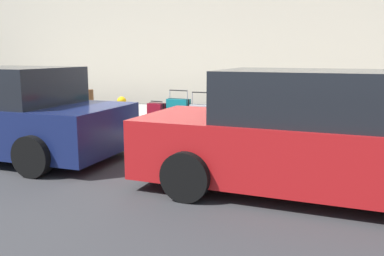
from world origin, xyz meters
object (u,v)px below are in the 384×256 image
object	(u,v)px
suitcase_red_2	(242,121)
bollard_post	(91,108)
parked_car_red_0	(316,138)
parked_car_navy_1	(10,115)
fire_hydrant	(122,112)
suitcase_navy_3	(222,121)
suitcase_black_1	(264,124)
suitcase_teal_5	(179,115)
parking_meter	(368,101)
suitcase_olive_0	(288,128)
suitcase_silver_4	(202,119)
suitcase_maroon_6	(157,117)

from	to	relation	value
suitcase_red_2	bollard_post	distance (m)	3.63
suitcase_red_2	parked_car_red_0	distance (m)	3.10
suitcase_red_2	bollard_post	size ratio (longest dim) A/B	1.10
parked_car_red_0	parked_car_navy_1	distance (m)	5.31
fire_hydrant	parked_car_red_0	bearing A→B (deg)	150.97
suitcase_navy_3	parked_car_navy_1	bearing A→B (deg)	38.93
suitcase_black_1	parked_car_red_0	xyz separation A→B (m)	(-1.28, 2.58, 0.31)
suitcase_teal_5	parking_meter	size ratio (longest dim) A/B	0.73
suitcase_olive_0	suitcase_navy_3	xyz separation A→B (m)	(1.35, 0.04, 0.06)
parked_car_red_0	suitcase_teal_5	bearing A→B (deg)	-39.40
fire_hydrant	bollard_post	bearing A→B (deg)	11.22
parking_meter	suitcase_silver_4	bearing A→B (deg)	3.10
suitcase_olive_0	parked_car_red_0	bearing A→B (deg)	107.42
suitcase_black_1	suitcase_navy_3	distance (m)	0.88
bollard_post	parking_meter	xyz separation A→B (m)	(-5.93, -0.40, 0.39)
parked_car_red_0	suitcase_olive_0	bearing A→B (deg)	-72.58
suitcase_black_1	suitcase_maroon_6	size ratio (longest dim) A/B	1.30
suitcase_red_2	suitcase_teal_5	bearing A→B (deg)	-2.41
suitcase_navy_3	suitcase_teal_5	world-z (taller)	suitcase_navy_3
suitcase_maroon_6	parked_car_navy_1	distance (m)	3.01
suitcase_silver_4	parked_car_navy_1	size ratio (longest dim) A/B	0.21
parked_car_red_0	parking_meter	bearing A→B (deg)	-101.76
fire_hydrant	suitcase_olive_0	bearing A→B (deg)	-179.56
parking_meter	suitcase_maroon_6	bearing A→B (deg)	3.99
suitcase_red_2	parked_car_red_0	xyz separation A→B (m)	(-1.73, 2.56, 0.27)
suitcase_red_2	fire_hydrant	size ratio (longest dim) A/B	1.32
suitcase_teal_5	parked_car_navy_1	distance (m)	3.38
suitcase_olive_0	suitcase_teal_5	xyz separation A→B (m)	(2.38, -0.04, 0.10)
suitcase_silver_4	suitcase_teal_5	distance (m)	0.55
parking_meter	parked_car_navy_1	distance (m)	6.53
suitcase_silver_4	suitcase_maroon_6	bearing A→B (deg)	6.80
suitcase_olive_0	suitcase_teal_5	distance (m)	2.39
suitcase_black_1	suitcase_teal_5	bearing A→B (deg)	-1.30
parked_car_navy_1	parking_meter	bearing A→B (deg)	-154.60
suitcase_teal_5	parked_car_red_0	size ratio (longest dim) A/B	0.20
bollard_post	parked_car_navy_1	world-z (taller)	parked_car_navy_1
suitcase_red_2	suitcase_silver_4	size ratio (longest dim) A/B	1.07
suitcase_silver_4	parked_car_red_0	size ratio (longest dim) A/B	0.19
suitcase_silver_4	suitcase_teal_5	xyz separation A→B (m)	(0.55, 0.00, 0.05)
suitcase_navy_3	fire_hydrant	bearing A→B (deg)	-0.16
suitcase_maroon_6	parked_car_red_0	world-z (taller)	parked_car_red_0
bollard_post	parked_car_navy_1	size ratio (longest dim) A/B	0.20
suitcase_olive_0	suitcase_teal_5	world-z (taller)	suitcase_teal_5
suitcase_navy_3	parking_meter	size ratio (longest dim) A/B	0.77
suitcase_navy_3	parked_car_red_0	xyz separation A→B (m)	(-2.16, 2.54, 0.29)
parking_meter	parked_car_navy_1	world-z (taller)	parked_car_navy_1
suitcase_olive_0	parked_car_red_0	distance (m)	2.73
suitcase_teal_5	suitcase_maroon_6	world-z (taller)	suitcase_teal_5
suitcase_olive_0	suitcase_maroon_6	world-z (taller)	suitcase_olive_0
suitcase_olive_0	bollard_post	distance (m)	4.55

